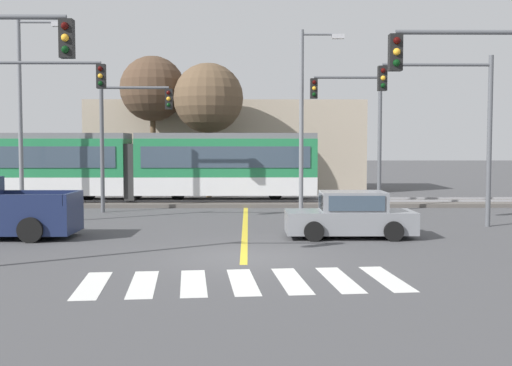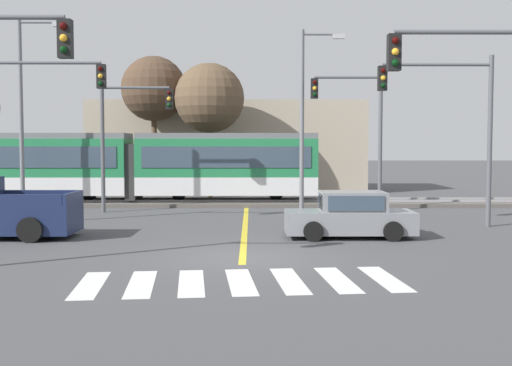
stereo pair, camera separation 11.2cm
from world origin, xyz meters
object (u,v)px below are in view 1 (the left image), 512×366
(sedan_crossing, at_px, (350,216))
(traffic_light_far_left, at_px, (126,124))
(bare_tree_west, at_px, (153,89))
(light_rail_tram, at_px, (133,164))
(traffic_light_near_right, at_px, (485,102))
(street_lamp_west, at_px, (24,102))
(traffic_light_mid_left, at_px, (31,110))
(traffic_light_mid_right, at_px, (452,112))
(traffic_light_far_right, at_px, (358,118))
(bare_tree_east, at_px, (208,99))
(street_lamp_centre, at_px, (305,109))

(sedan_crossing, xyz_separation_m, traffic_light_far_left, (-8.82, 7.83, 3.24))
(bare_tree_west, bearing_deg, light_rail_tram, -92.75)
(traffic_light_near_right, height_order, bare_tree_west, bare_tree_west)
(traffic_light_near_right, height_order, traffic_light_far_left, traffic_light_near_right)
(street_lamp_west, distance_m, bare_tree_west, 9.48)
(traffic_light_mid_left, distance_m, bare_tree_west, 14.10)
(sedan_crossing, xyz_separation_m, traffic_light_near_right, (2.55, -4.96, 3.41))
(street_lamp_west, relative_size, bare_tree_west, 1.07)
(light_rail_tram, bearing_deg, traffic_light_mid_left, -104.76)
(light_rail_tram, relative_size, street_lamp_west, 2.10)
(traffic_light_mid_left, distance_m, traffic_light_mid_right, 15.62)
(traffic_light_far_right, height_order, traffic_light_far_left, traffic_light_far_right)
(light_rail_tram, distance_m, traffic_light_far_right, 11.58)
(bare_tree_east, bearing_deg, street_lamp_west, -139.22)
(traffic_light_near_right, distance_m, traffic_light_mid_right, 7.84)
(traffic_light_mid_left, relative_size, traffic_light_near_right, 1.07)
(sedan_crossing, distance_m, bare_tree_east, 17.37)
(traffic_light_near_right, height_order, traffic_light_far_right, traffic_light_far_right)
(street_lamp_centre, bearing_deg, sedan_crossing, -84.97)
(sedan_crossing, xyz_separation_m, traffic_light_mid_left, (-11.45, 3.17, 3.64))
(traffic_light_far_left, height_order, street_lamp_west, street_lamp_west)
(traffic_light_mid_right, xyz_separation_m, street_lamp_west, (-17.80, 6.05, 0.75))
(traffic_light_near_right, bearing_deg, traffic_light_mid_left, 149.87)
(street_lamp_centre, bearing_deg, traffic_light_far_right, -7.53)
(traffic_light_near_right, xyz_separation_m, street_lamp_centre, (-3.29, 13.38, 0.56))
(light_rail_tram, bearing_deg, traffic_light_near_right, -54.72)
(traffic_light_mid_right, bearing_deg, traffic_light_mid_left, 178.34)
(street_lamp_west, bearing_deg, bare_tree_east, 40.78)
(sedan_crossing, bearing_deg, light_rail_tram, 128.28)
(light_rail_tram, xyz_separation_m, sedan_crossing, (9.21, -11.67, -1.35))
(light_rail_tram, xyz_separation_m, street_lamp_west, (-4.42, -2.91, 2.94))
(traffic_light_far_left, xyz_separation_m, street_lamp_west, (-4.81, 0.94, 1.05))
(traffic_light_mid_left, bearing_deg, bare_tree_west, 79.73)
(sedan_crossing, distance_m, traffic_light_far_right, 9.01)
(bare_tree_east, bearing_deg, traffic_light_far_left, -112.19)
(traffic_light_far_right, xyz_separation_m, bare_tree_west, (-10.55, 8.80, 2.00))
(traffic_light_mid_right, height_order, traffic_light_far_right, traffic_light_far_right)
(light_rail_tram, relative_size, sedan_crossing, 4.40)
(sedan_crossing, height_order, traffic_light_far_left, traffic_light_far_left)
(traffic_light_mid_left, bearing_deg, traffic_light_near_right, -30.13)
(traffic_light_mid_right, relative_size, bare_tree_east, 0.83)
(traffic_light_far_right, bearing_deg, traffic_light_far_left, -178.40)
(street_lamp_centre, bearing_deg, traffic_light_mid_right, -49.34)
(traffic_light_mid_right, distance_m, bare_tree_west, 19.44)
(street_lamp_west, bearing_deg, street_lamp_centre, -1.50)
(street_lamp_centre, relative_size, bare_tree_east, 1.08)
(sedan_crossing, height_order, traffic_light_mid_left, traffic_light_mid_left)
(traffic_light_mid_left, height_order, traffic_light_far_right, traffic_light_mid_left)
(traffic_light_far_left, bearing_deg, traffic_light_mid_left, -119.42)
(street_lamp_west, relative_size, bare_tree_east, 1.15)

